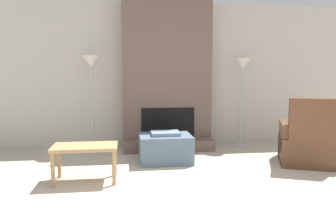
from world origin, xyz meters
The scene contains 8 objects.
ground_plane centered at (0.00, 0.00, 0.00)m, with size 24.00×24.00×0.00m, color #B2A893.
wall_back centered at (0.00, 3.34, 1.30)m, with size 7.15×0.06×2.60m, color #BCB7AD.
fireplace centered at (0.00, 3.09, 1.24)m, with size 1.55×0.70×2.60m.
ottoman centered at (-0.15, 2.10, 0.21)m, with size 0.77×0.61×0.46m.
armchair centered at (1.90, 1.68, 0.30)m, with size 1.02×1.05×0.99m.
side_table centered at (-1.24, 1.33, 0.39)m, with size 0.78×0.46×0.45m.
floor_lamp_left centered at (-1.29, 3.00, 1.39)m, with size 0.33×0.33×1.62m.
floor_lamp_right centered at (1.35, 3.00, 1.37)m, with size 0.33×0.33×1.60m.
Camera 1 is at (-0.75, -2.69, 1.32)m, focal length 35.00 mm.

